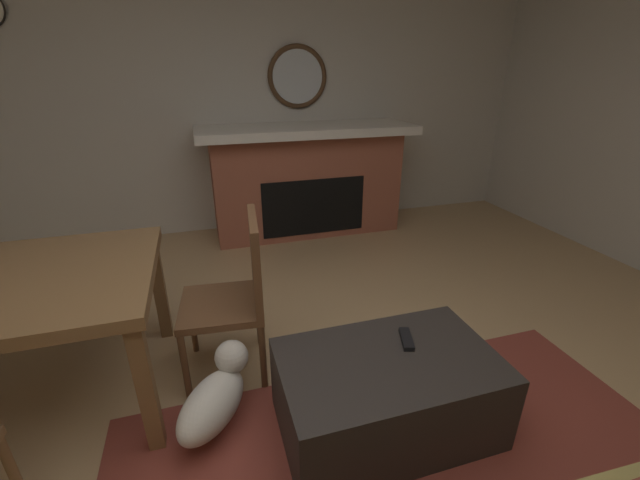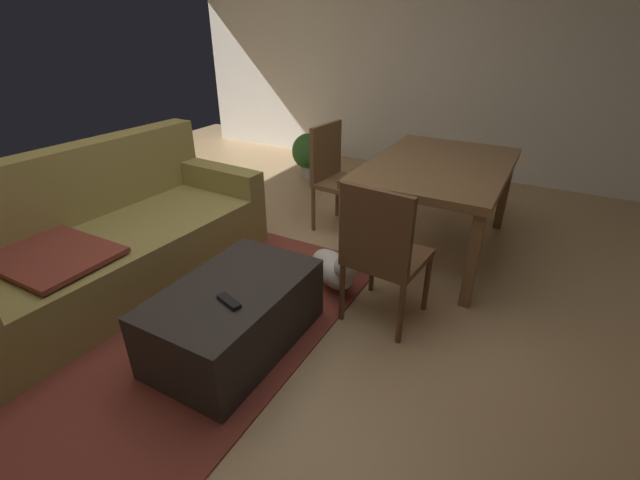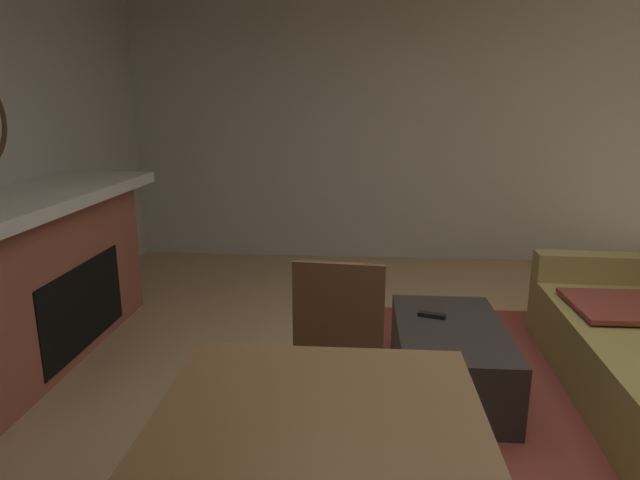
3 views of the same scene
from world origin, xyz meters
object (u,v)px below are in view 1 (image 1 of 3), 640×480
Objects in this scene: round_wall_mirror at (298,77)px; small_dog at (216,396)px; tv_remote at (406,339)px; ottoman_coffee_table at (387,394)px; fireplace at (306,179)px; dining_chair_west at (237,289)px.

small_dog is at bearing 67.77° from round_wall_mirror.
tv_remote reaches higher than small_dog.
fireplace is at bearing -96.79° from ottoman_coffee_table.
small_dog is (0.17, 0.40, -0.34)m from dining_chair_west.
fireplace is at bearing -76.26° from tv_remote.
fireplace is 2.20m from dining_chair_west.
round_wall_mirror is 3.81× the size of tv_remote.
ottoman_coffee_table is at bearing 83.21° from fireplace.
round_wall_mirror is at bearing -75.85° from tv_remote.
tv_remote is 0.17× the size of dining_chair_west.
fireplace is 4.24× the size of small_dog.
small_dog is at bearing -17.26° from ottoman_coffee_table.
round_wall_mirror is at bearing -90.00° from fireplace.
round_wall_mirror reaches higher than small_dog.
dining_chair_west is (0.61, -0.64, 0.32)m from ottoman_coffee_table.
round_wall_mirror is 3.19m from small_dog.
round_wall_mirror reaches higher than tv_remote.
tv_remote is (0.18, 2.54, -0.13)m from fireplace.
round_wall_mirror is 1.22× the size of small_dog.
ottoman_coffee_table is at bearing 133.57° from dining_chair_west.
small_dog is (1.09, 2.67, -1.36)m from round_wall_mirror.
small_dog is at bearing 66.53° from dining_chair_west.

